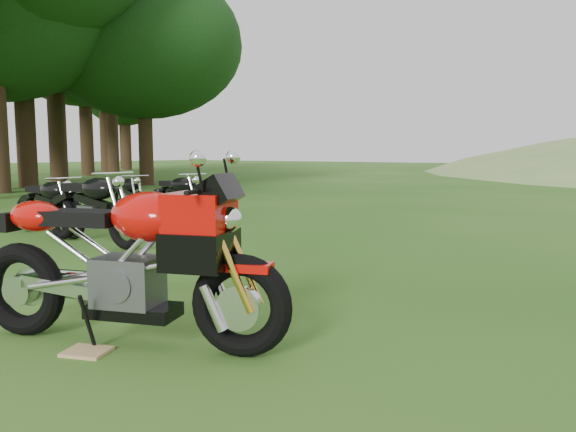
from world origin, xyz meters
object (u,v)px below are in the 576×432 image
Objects in this scene: vintage_moto_b at (91,205)px; sport_motorcycle at (124,249)px; vintage_moto_a at (48,204)px; vintage_moto_c at (178,196)px; vintage_moto_d at (128,194)px; plywood_board at (87,352)px.

sport_motorcycle is at bearing -30.94° from vintage_moto_b.
vintage_moto_b reaches higher than vintage_moto_a.
vintage_moto_c is (-4.58, 4.99, -0.17)m from sport_motorcycle.
vintage_moto_c is (0.51, 2.33, -0.00)m from vintage_moto_a.
sport_motorcycle is 7.91m from vintage_moto_d.
sport_motorcycle reaches higher than plywood_board.
vintage_moto_d is at bearing 134.22° from vintage_moto_b.
vintage_moto_b reaches higher than vintage_moto_c.
sport_motorcycle is at bearing -23.87° from vintage_moto_a.
vintage_moto_d is (-6.08, 5.06, -0.21)m from sport_motorcycle.
vintage_moto_a is at bearing 175.81° from vintage_moto_b.
vintage_moto_a is at bearing -46.38° from vintage_moto_d.
vintage_moto_a is (-5.10, 2.66, -0.17)m from sport_motorcycle.
vintage_moto_b is at bearing -2.98° from vintage_moto_a.
sport_motorcycle is 1.27× the size of vintage_moto_d.
vintage_moto_a is at bearing -90.65° from vintage_moto_c.
vintage_moto_b is 1.12× the size of vintage_moto_c.
vintage_moto_d is (-5.99, 5.32, 0.45)m from plywood_board.
vintage_moto_a is at bearing 149.73° from plywood_board.
sport_motorcycle is 1.17× the size of vintage_moto_a.
vintage_moto_d is at bearing 115.88° from vintage_moto_a.
vintage_moto_c is at bearing 112.94° from sport_motorcycle.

